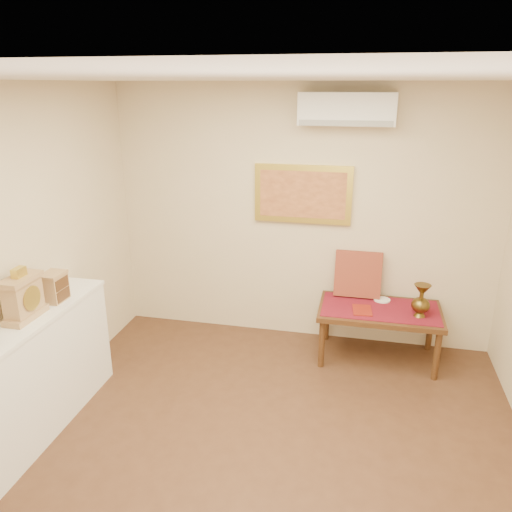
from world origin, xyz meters
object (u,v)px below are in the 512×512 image
(mantel_clock, at_px, (23,297))
(brass_urn_tall, at_px, (421,297))
(display_ledge, at_px, (23,386))
(low_table, at_px, (379,315))
(wooden_chest, at_px, (54,287))

(mantel_clock, bearing_deg, brass_urn_tall, 27.77)
(display_ledge, xyz_separation_m, low_table, (2.67, 1.88, -0.01))
(brass_urn_tall, bearing_deg, low_table, 164.63)
(brass_urn_tall, distance_m, mantel_clock, 3.47)
(mantel_clock, bearing_deg, wooden_chest, 85.05)
(brass_urn_tall, xyz_separation_m, display_ledge, (-3.04, -1.78, -0.27))
(wooden_chest, bearing_deg, brass_urn_tall, 22.73)
(mantel_clock, distance_m, wooden_chest, 0.35)
(display_ledge, distance_m, mantel_clock, 0.69)
(brass_urn_tall, bearing_deg, display_ledge, -149.67)
(brass_urn_tall, bearing_deg, wooden_chest, -157.27)
(brass_urn_tall, height_order, wooden_chest, wooden_chest)
(wooden_chest, relative_size, low_table, 0.20)
(brass_urn_tall, bearing_deg, mantel_clock, -152.23)
(brass_urn_tall, distance_m, display_ledge, 3.53)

